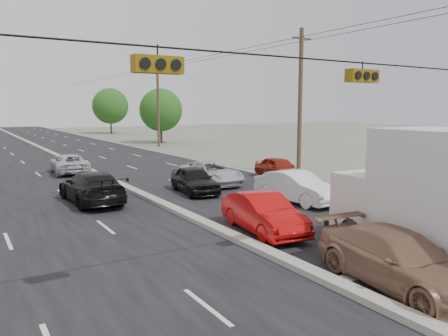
{
  "coord_description": "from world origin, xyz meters",
  "views": [
    {
      "loc": [
        -8.07,
        -8.37,
        4.58
      ],
      "look_at": [
        1.0,
        6.4,
        2.2
      ],
      "focal_mm": 35.0,
      "sensor_mm": 36.0,
      "label": 1
    }
  ],
  "objects_px": {
    "tree_right_far": "(110,106)",
    "queue_car_b": "(297,187)",
    "tan_sedan": "(399,260)",
    "oncoming_far": "(69,164)",
    "queue_car_a": "(194,180)",
    "utility_pole_right_c": "(158,104)",
    "queue_car_e": "(279,168)",
    "oncoming_near": "(92,187)",
    "utility_pole_right_b": "(300,101)",
    "tree_right_mid": "(161,110)",
    "red_sedan": "(263,214)",
    "queue_car_c": "(211,173)"
  },
  "relations": [
    {
      "from": "tan_sedan",
      "to": "queue_car_b",
      "type": "distance_m",
      "value": 10.16
    },
    {
      "from": "tree_right_mid",
      "to": "oncoming_far",
      "type": "relative_size",
      "value": 1.46
    },
    {
      "from": "utility_pole_right_b",
      "to": "queue_car_a",
      "type": "relative_size",
      "value": 2.39
    },
    {
      "from": "tree_right_mid",
      "to": "queue_car_c",
      "type": "distance_m",
      "value": 32.58
    },
    {
      "from": "queue_car_c",
      "to": "queue_car_b",
      "type": "bearing_deg",
      "value": -82.91
    },
    {
      "from": "red_sedan",
      "to": "queue_car_e",
      "type": "bearing_deg",
      "value": 56.36
    },
    {
      "from": "tree_right_far",
      "to": "tree_right_mid",
      "type": "bearing_deg",
      "value": -92.29
    },
    {
      "from": "red_sedan",
      "to": "tree_right_far",
      "type": "bearing_deg",
      "value": 85.25
    },
    {
      "from": "tree_right_mid",
      "to": "tree_right_far",
      "type": "distance_m",
      "value": 25.03
    },
    {
      "from": "oncoming_near",
      "to": "oncoming_far",
      "type": "distance_m",
      "value": 10.71
    },
    {
      "from": "tree_right_far",
      "to": "tan_sedan",
      "type": "distance_m",
      "value": 73.13
    },
    {
      "from": "tree_right_mid",
      "to": "oncoming_near",
      "type": "bearing_deg",
      "value": -118.68
    },
    {
      "from": "queue_car_e",
      "to": "queue_car_b",
      "type": "bearing_deg",
      "value": -116.2
    },
    {
      "from": "tree_right_far",
      "to": "queue_car_c",
      "type": "xyz_separation_m",
      "value": [
        -11.1,
        -55.76,
        -4.28
      ]
    },
    {
      "from": "queue_car_a",
      "to": "oncoming_far",
      "type": "distance_m",
      "value": 11.8
    },
    {
      "from": "tree_right_far",
      "to": "queue_car_b",
      "type": "distance_m",
      "value": 63.36
    },
    {
      "from": "utility_pole_right_b",
      "to": "oncoming_near",
      "type": "distance_m",
      "value": 15.93
    },
    {
      "from": "utility_pole_right_c",
      "to": "tree_right_mid",
      "type": "xyz_separation_m",
      "value": [
        2.5,
        5.0,
        -0.77
      ]
    },
    {
      "from": "utility_pole_right_b",
      "to": "queue_car_b",
      "type": "bearing_deg",
      "value": -131.74
    },
    {
      "from": "tan_sedan",
      "to": "oncoming_far",
      "type": "bearing_deg",
      "value": 103.08
    },
    {
      "from": "queue_car_e",
      "to": "oncoming_far",
      "type": "bearing_deg",
      "value": 143.94
    },
    {
      "from": "utility_pole_right_b",
      "to": "oncoming_far",
      "type": "xyz_separation_m",
      "value": [
        -13.9,
        8.37,
        -4.43
      ]
    },
    {
      "from": "tan_sedan",
      "to": "queue_car_b",
      "type": "relative_size",
      "value": 1.07
    },
    {
      "from": "tree_right_mid",
      "to": "queue_car_a",
      "type": "relative_size",
      "value": 1.7
    },
    {
      "from": "red_sedan",
      "to": "oncoming_near",
      "type": "xyz_separation_m",
      "value": [
        -4.06,
        8.46,
        0.05
      ]
    },
    {
      "from": "tree_right_far",
      "to": "oncoming_near",
      "type": "distance_m",
      "value": 60.38
    },
    {
      "from": "utility_pole_right_c",
      "to": "tree_right_far",
      "type": "height_order",
      "value": "utility_pole_right_c"
    },
    {
      "from": "queue_car_b",
      "to": "queue_car_c",
      "type": "relative_size",
      "value": 0.94
    },
    {
      "from": "tan_sedan",
      "to": "queue_car_e",
      "type": "distance_m",
      "value": 17.18
    },
    {
      "from": "tree_right_far",
      "to": "queue_car_a",
      "type": "bearing_deg",
      "value": -102.93
    },
    {
      "from": "queue_car_a",
      "to": "queue_car_c",
      "type": "relative_size",
      "value": 0.85
    },
    {
      "from": "tree_right_mid",
      "to": "queue_car_e",
      "type": "bearing_deg",
      "value": -99.75
    },
    {
      "from": "red_sedan",
      "to": "queue_car_b",
      "type": "distance_m",
      "value": 5.58
    },
    {
      "from": "queue_car_b",
      "to": "queue_car_c",
      "type": "bearing_deg",
      "value": 93.54
    },
    {
      "from": "tree_right_mid",
      "to": "queue_car_e",
      "type": "xyz_separation_m",
      "value": [
        -5.4,
        -31.43,
        -3.63
      ]
    },
    {
      "from": "oncoming_near",
      "to": "utility_pole_right_c",
      "type": "bearing_deg",
      "value": -120.78
    },
    {
      "from": "utility_pole_right_b",
      "to": "tree_right_far",
      "type": "relative_size",
      "value": 1.23
    },
    {
      "from": "tree_right_far",
      "to": "queue_car_b",
      "type": "relative_size",
      "value": 1.77
    },
    {
      "from": "utility_pole_right_b",
      "to": "tree_right_far",
      "type": "height_order",
      "value": "utility_pole_right_b"
    },
    {
      "from": "queue_car_a",
      "to": "queue_car_b",
      "type": "distance_m",
      "value": 5.67
    },
    {
      "from": "tree_right_far",
      "to": "oncoming_near",
      "type": "height_order",
      "value": "tree_right_far"
    },
    {
      "from": "utility_pole_right_b",
      "to": "utility_pole_right_c",
      "type": "distance_m",
      "value": 25.0
    },
    {
      "from": "tree_right_mid",
      "to": "tree_right_far",
      "type": "height_order",
      "value": "tree_right_far"
    },
    {
      "from": "oncoming_far",
      "to": "utility_pole_right_c",
      "type": "bearing_deg",
      "value": -125.75
    },
    {
      "from": "utility_pole_right_b",
      "to": "oncoming_far",
      "type": "height_order",
      "value": "utility_pole_right_b"
    },
    {
      "from": "utility_pole_right_c",
      "to": "oncoming_far",
      "type": "height_order",
      "value": "utility_pole_right_c"
    },
    {
      "from": "tree_right_mid",
      "to": "tan_sedan",
      "type": "height_order",
      "value": "tree_right_mid"
    },
    {
      "from": "tree_right_mid",
      "to": "tan_sedan",
      "type": "bearing_deg",
      "value": -106.29
    },
    {
      "from": "queue_car_c",
      "to": "queue_car_a",
      "type": "bearing_deg",
      "value": -139.46
    },
    {
      "from": "utility_pole_right_c",
      "to": "queue_car_e",
      "type": "bearing_deg",
      "value": -96.26
    }
  ]
}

